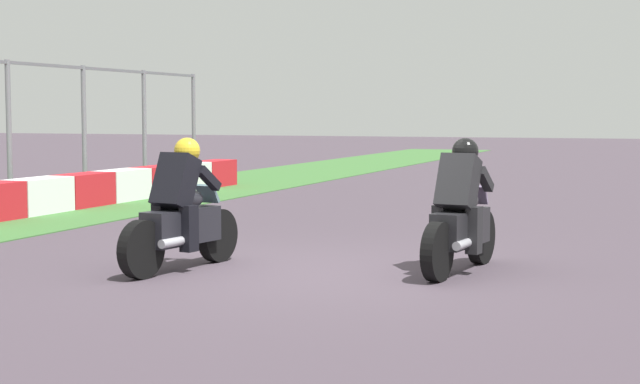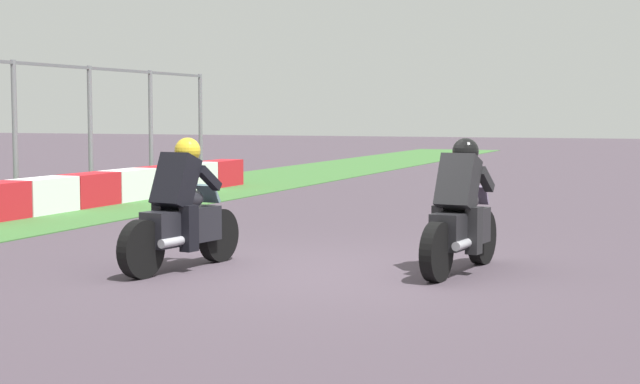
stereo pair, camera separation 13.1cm
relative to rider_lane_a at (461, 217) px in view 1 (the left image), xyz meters
name	(u,v)px [view 1 (the left image)]	position (x,y,z in m)	size (l,w,h in m)	color
ground_plane	(318,272)	(-0.54, 1.51, -0.62)	(120.00, 120.00, 0.00)	#473C46
rider_lane_a	(461,217)	(0.00, 0.00, 0.00)	(2.04, 0.59, 1.51)	black
rider_lane_b	(181,216)	(-0.97, 3.01, 0.00)	(2.04, 0.60, 1.51)	black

